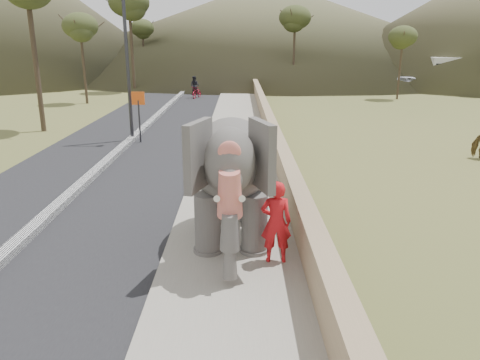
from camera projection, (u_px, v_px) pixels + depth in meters
name	position (u px, v px, depth m)	size (l,w,h in m)	color
ground	(232.00, 231.00, 11.87)	(160.00, 160.00, 0.00)	olive
road	(127.00, 146.00, 21.45)	(7.00, 120.00, 0.03)	black
median	(126.00, 144.00, 21.42)	(0.35, 120.00, 0.22)	black
walkway	(235.00, 145.00, 21.43)	(3.00, 120.00, 0.15)	#9E9687
parapet	(272.00, 134.00, 21.30)	(0.30, 120.00, 1.10)	tan
lamppost	(132.00, 36.00, 21.25)	(1.76, 0.36, 8.00)	#28282C
signboard	(139.00, 108.00, 21.70)	(0.60, 0.08, 2.40)	#2D2D33
distant_car	(410.00, 83.00, 45.25)	(1.70, 4.23, 1.44)	#ACADB3
hill_far	(269.00, 26.00, 76.95)	(80.00, 80.00, 14.00)	brown
elephant_and_man	(232.00, 176.00, 10.85)	(2.31, 4.11, 2.98)	#635F5A
motorcyclist	(196.00, 90.00, 39.19)	(1.16, 1.97, 1.83)	maroon
trees	(234.00, 49.00, 37.28)	(48.30, 43.75, 9.60)	#473828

